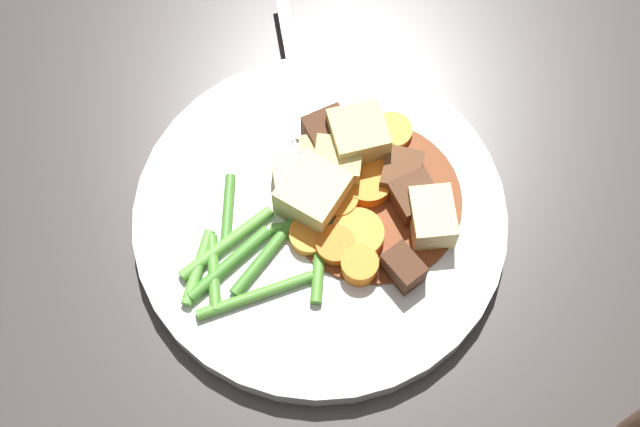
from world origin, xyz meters
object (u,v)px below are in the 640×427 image
carrot_slice_5 (335,246)px  potato_chunk_1 (319,156)px  meat_chunk_2 (403,268)px  potato_chunk_5 (432,218)px  carrot_slice_2 (341,205)px  potato_chunk_2 (358,138)px  meat_chunk_3 (328,134)px  carrot_slice_0 (310,235)px  carrot_slice_4 (357,235)px  potato_chunk_3 (314,194)px  carrot_slice_1 (392,132)px  dinner_plate (320,219)px  carrot_slice_3 (369,183)px  carrot_slice_6 (362,264)px  potato_chunk_4 (293,182)px  meat_chunk_0 (414,198)px  potato_chunk_0 (338,164)px  fork (299,91)px  meat_chunk_1 (401,173)px

carrot_slice_5 → potato_chunk_1: 0.07m
carrot_slice_5 → meat_chunk_2: (0.03, -0.04, 0.00)m
potato_chunk_5 → carrot_slice_5: bearing=162.9°
carrot_slice_2 → potato_chunk_2: potato_chunk_2 is taller
meat_chunk_3 → carrot_slice_0: bearing=-132.1°
carrot_slice_4 → potato_chunk_3: bearing=105.2°
carrot_slice_1 → potato_chunk_3: (-0.07, -0.02, 0.01)m
dinner_plate → carrot_slice_0: 0.02m
carrot_slice_3 → meat_chunk_3: meat_chunk_3 is taller
dinner_plate → carrot_slice_6: (0.00, -0.05, 0.02)m
meat_chunk_3 → carrot_slice_3: bearing=-84.4°
potato_chunk_5 → meat_chunk_3: size_ratio=1.28×
carrot_slice_1 → carrot_slice_5: (-0.08, -0.05, 0.00)m
potato_chunk_1 → potato_chunk_4: bearing=-162.9°
carrot_slice_5 → potato_chunk_2: size_ratio=0.72×
potato_chunk_3 → potato_chunk_4: potato_chunk_3 is taller
dinner_plate → potato_chunk_5: (0.06, -0.05, 0.02)m
carrot_slice_5 → carrot_slice_0: bearing=119.6°
meat_chunk_2 → meat_chunk_0: bearing=47.1°
potato_chunk_0 → potato_chunk_3: size_ratio=0.78×
potato_chunk_0 → fork: 0.07m
carrot_slice_4 → meat_chunk_0: meat_chunk_0 is taller
carrot_slice_3 → potato_chunk_2: bearing=71.5°
carrot_slice_5 → potato_chunk_3: 0.04m
carrot_slice_4 → carrot_slice_3: bearing=45.3°
dinner_plate → potato_chunk_0: bearing=35.9°
potato_chunk_0 → potato_chunk_1: size_ratio=1.21×
carrot_slice_2 → potato_chunk_1: bearing=80.0°
meat_chunk_3 → fork: bearing=84.4°
potato_chunk_5 → fork: potato_chunk_5 is taller
carrot_slice_5 → meat_chunk_3: (0.04, 0.07, 0.01)m
meat_chunk_1 → potato_chunk_3: bearing=164.1°
dinner_plate → meat_chunk_2: meat_chunk_2 is taller
potato_chunk_4 → carrot_slice_0: bearing=-104.9°
carrot_slice_4 → potato_chunk_1: potato_chunk_1 is taller
carrot_slice_6 → potato_chunk_4: potato_chunk_4 is taller
carrot_slice_4 → fork: bearing=76.8°
dinner_plate → potato_chunk_5: potato_chunk_5 is taller
carrot_slice_5 → meat_chunk_0: (0.06, -0.00, 0.00)m
carrot_slice_0 → potato_chunk_2: size_ratio=0.78×
carrot_slice_1 → meat_chunk_2: 0.10m
potato_chunk_0 → meat_chunk_1: potato_chunk_0 is taller
carrot_slice_4 → potato_chunk_3: 0.04m
potato_chunk_3 → potato_chunk_2: bearing=21.3°
potato_chunk_1 → meat_chunk_0: size_ratio=0.94×
potato_chunk_2 → meat_chunk_1: 0.04m
potato_chunk_4 → meat_chunk_1: size_ratio=1.00×
carrot_slice_6 → potato_chunk_0: 0.07m
potato_chunk_1 → meat_chunk_0: bearing=-58.9°
carrot_slice_3 → potato_chunk_3: potato_chunk_3 is taller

